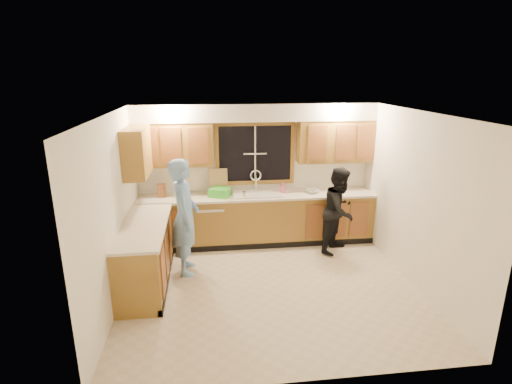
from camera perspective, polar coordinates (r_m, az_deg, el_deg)
The scene contains 26 objects.
floor at distance 6.01m, azimuth 2.10°, elevation -13.29°, with size 4.20×4.20×0.00m, color beige.
ceiling at distance 5.23m, azimuth 2.39°, elevation 11.18°, with size 4.20×4.20×0.00m, color silver.
wall_back at distance 7.30m, azimuth -0.14°, elevation 2.82°, with size 4.20×4.20×0.00m, color white.
wall_left at distance 5.57m, azimuth -19.65°, elevation -2.65°, with size 3.80×3.80×0.00m, color white.
wall_right at distance 6.17m, azimuth 21.86°, elevation -1.02°, with size 3.80×3.80×0.00m, color white.
base_cabinets_back at distance 7.25m, azimuth 0.15°, elevation -3.97°, with size 4.20×0.60×0.88m, color olive.
base_cabinets_left at distance 6.13m, azimuth -15.47°, elevation -8.66°, with size 0.60×1.90×0.88m, color olive.
countertop_back at distance 7.09m, azimuth 0.17°, elevation -0.54°, with size 4.20×0.63×0.04m, color beige.
countertop_left at distance 5.95m, azimuth -15.66°, elevation -4.65°, with size 0.63×1.90×0.04m, color beige.
upper_cabinets_left at distance 6.99m, azimuth -11.73°, elevation 6.67°, with size 1.35×0.33×0.75m, color olive.
upper_cabinets_right at distance 7.33m, azimuth 11.24°, elevation 7.15°, with size 1.35×0.33×0.75m, color olive.
upper_cabinets_return at distance 6.46m, azimuth -16.67°, elevation 5.50°, with size 0.33×0.90×0.75m, color olive.
soffit at distance 6.94m, azimuth 0.03°, elevation 11.32°, with size 4.20×0.35×0.30m, color silver.
window_frame at distance 7.21m, azimuth -0.13°, elevation 5.50°, with size 1.44×0.03×1.14m.
sink at distance 7.12m, azimuth 0.15°, elevation -0.76°, with size 0.86×0.52×0.57m.
dishwasher at distance 7.21m, azimuth -6.58°, elevation -4.49°, with size 0.60×0.56×0.82m, color white.
stove at distance 5.62m, azimuth -16.28°, elevation -11.04°, with size 0.58×0.75×0.90m, color white.
man at distance 6.15m, azimuth -10.16°, elevation -3.53°, with size 0.66×0.43×1.80m, color #76A6E0.
woman at distance 6.96m, azimuth 11.87°, elevation -2.58°, with size 0.73×0.56×1.49m, color black.
knife_block at distance 7.11m, azimuth -13.33°, elevation 0.19°, with size 0.13×0.11×0.23m, color brown.
cutting_board at distance 7.17m, azimuth -5.40°, elevation 1.59°, with size 0.33×0.02×0.44m, color tan.
dish_crate at distance 7.00m, azimuth -5.22°, elevation -0.02°, with size 0.32×0.30×0.15m, color green.
soap_bottle at distance 7.19m, azimuth 3.80°, elevation 0.66°, with size 0.09×0.09×0.20m, color #D8528A.
bowl at distance 7.26m, azimuth 8.12°, elevation 0.11°, with size 0.23×0.23×0.06m, color silver.
can_left at distance 6.91m, azimuth -1.71°, elevation -0.36°, with size 0.06×0.06×0.11m, color beige.
can_right at distance 6.89m, azimuth -1.71°, elevation -0.43°, with size 0.06×0.06×0.11m, color beige.
Camera 1 is at (-0.85, -5.13, 3.00)m, focal length 28.00 mm.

